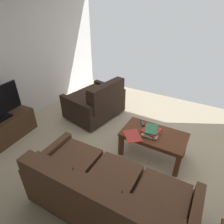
# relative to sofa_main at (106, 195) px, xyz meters

# --- Properties ---
(ground_plane) EXTENTS (5.23, 4.98, 0.01)m
(ground_plane) POSITION_rel_sofa_main_xyz_m (0.07, -1.05, -0.36)
(ground_plane) COLOR beige
(wall_right) EXTENTS (0.12, 4.98, 2.53)m
(wall_right) POSITION_rel_sofa_main_xyz_m (2.68, -1.05, 0.91)
(wall_right) COLOR silver
(wall_right) RESTS_ON ground
(sofa_main) EXTENTS (1.95, 0.89, 0.84)m
(sofa_main) POSITION_rel_sofa_main_xyz_m (0.00, 0.00, 0.00)
(sofa_main) COLOR black
(sofa_main) RESTS_ON ground
(loveseat_near) EXTENTS (1.07, 1.24, 0.86)m
(loveseat_near) POSITION_rel_sofa_main_xyz_m (1.33, -1.82, -0.01)
(loveseat_near) COLOR black
(loveseat_near) RESTS_ON ground
(coffee_table) EXTENTS (1.01, 0.57, 0.45)m
(coffee_table) POSITION_rel_sofa_main_xyz_m (-0.13, -1.25, 0.01)
(coffee_table) COLOR brown
(coffee_table) RESTS_ON ground
(tv_stand) EXTENTS (0.51, 1.06, 0.44)m
(tv_stand) POSITION_rel_sofa_main_xyz_m (2.36, -0.35, -0.14)
(tv_stand) COLOR #4C331E
(tv_stand) RESTS_ON ground
(book_stack) EXTENTS (0.30, 0.31, 0.09)m
(book_stack) POSITION_rel_sofa_main_xyz_m (-0.09, -1.24, 0.13)
(book_stack) COLOR #E0CC4C
(book_stack) RESTS_ON coffee_table
(tv_remote) EXTENTS (0.13, 0.16, 0.02)m
(tv_remote) POSITION_rel_sofa_main_xyz_m (0.13, -1.42, 0.10)
(tv_remote) COLOR black
(tv_remote) RESTS_ON coffee_table
(loose_magazine) EXTENTS (0.38, 0.39, 0.01)m
(loose_magazine) POSITION_rel_sofa_main_xyz_m (0.14, -1.04, 0.09)
(loose_magazine) COLOR #C63833
(loose_magazine) RESTS_ON coffee_table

